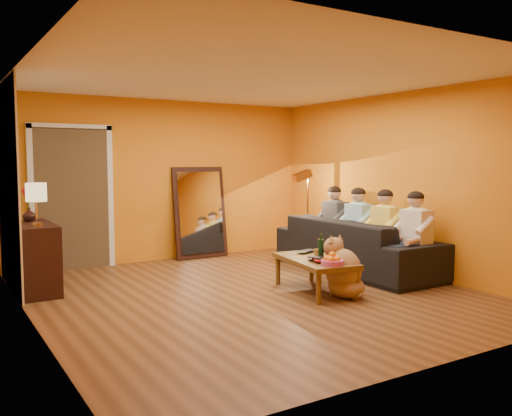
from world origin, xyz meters
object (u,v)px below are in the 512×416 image
table_lamp (36,204)px  person_far_left (416,238)px  wine_bottle (321,246)px  mirror_frame (200,212)px  floor_lamp (308,217)px  sideboard (34,257)px  coffee_table (315,275)px  person_mid_right (359,229)px  person_far_right (335,225)px  person_mid_left (385,233)px  dog (343,266)px  laptop (310,252)px  vase (29,215)px  sofa (356,245)px  tumbler (317,253)px

table_lamp → person_far_left: size_ratio=0.42×
table_lamp → wine_bottle: 3.44m
mirror_frame → floor_lamp: 1.81m
sideboard → wine_bottle: (3.00, -1.91, 0.15)m
sideboard → coffee_table: (2.95, -1.86, -0.21)m
person_mid_right → person_far_right: bearing=90.0°
person_far_left → person_mid_left: 0.55m
table_lamp → dog: (3.09, -1.93, -0.74)m
mirror_frame → coffee_table: (0.16, -2.94, -0.55)m
person_mid_left → floor_lamp: bearing=98.8°
wine_bottle → laptop: 0.44m
person_mid_right → mirror_frame: bearing=126.2°
dog → laptop: (0.04, 0.72, 0.07)m
laptop → vase: size_ratio=1.97×
table_lamp → laptop: (3.13, -1.21, -0.67)m
mirror_frame → coffee_table: bearing=-86.9°
table_lamp → mirror_frame: bearing=26.3°
table_lamp → floor_lamp: size_ratio=0.35×
person_far_right → vase: 4.45m
person_far_left → person_far_right: same height
sofa → vase: 4.51m
mirror_frame → vase: bearing=-163.4°
wine_bottle → person_far_right: bearing=45.3°
table_lamp → laptop: bearing=-21.2°
person_far_right → vase: size_ratio=6.92×
coffee_table → dog: size_ratio=1.66×
sideboard → sofa: bearing=-15.5°
sofa → person_far_left: 1.03m
person_far_left → tumbler: person_far_left is taller
vase → sofa: bearing=-18.6°
tumbler → sofa: bearing=25.7°
mirror_frame → laptop: size_ratio=4.37×
sofa → tumbler: sofa is taller
tumbler → vase: (-3.07, 1.99, 0.47)m
dog → laptop: bearing=94.7°
mirror_frame → sideboard: (-2.79, -1.08, -0.34)m
floor_lamp → person_far_left: floor_lamp is taller
table_lamp → coffee_table: table_lamp is taller
laptop → person_mid_left: bearing=-26.3°
person_mid_left → person_far_right: 1.10m
floor_lamp → laptop: 1.74m
person_far_left → wine_bottle: person_far_left is taller
wine_bottle → tumbler: bearing=67.6°
table_lamp → sofa: size_ratio=0.19×
mirror_frame → vase: size_ratio=8.62×
table_lamp → person_mid_left: (4.37, -1.33, -0.49)m
vase → coffee_table: bearing=-35.6°
sofa → laptop: bearing=106.8°
person_mid_right → tumbler: bearing=-153.0°
sofa → coffee_table: size_ratio=2.19×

